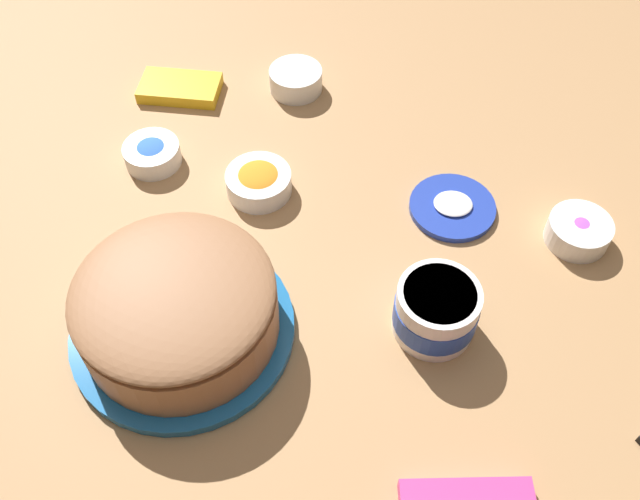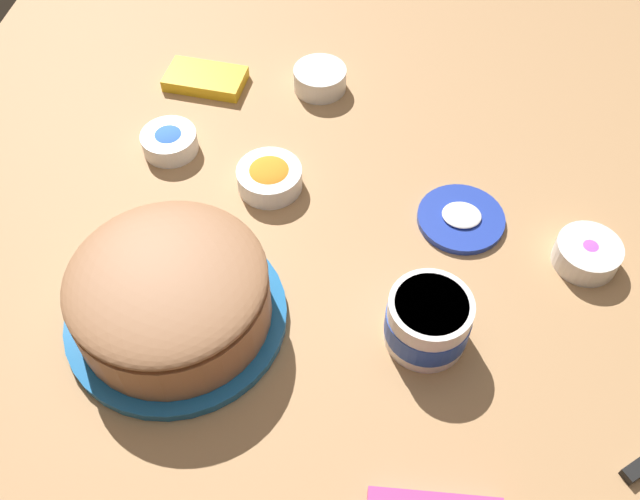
# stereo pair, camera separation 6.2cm
# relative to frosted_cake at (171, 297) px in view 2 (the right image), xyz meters

# --- Properties ---
(ground_plane) EXTENTS (1.54, 1.54, 0.00)m
(ground_plane) POSITION_rel_frosted_cake_xyz_m (0.26, 0.18, -0.05)
(ground_plane) COLOR tan
(frosted_cake) EXTENTS (0.29, 0.29, 0.11)m
(frosted_cake) POSITION_rel_frosted_cake_xyz_m (0.00, 0.00, 0.00)
(frosted_cake) COLOR #1E6BB2
(frosted_cake) RESTS_ON ground_plane
(frosting_tub) EXTENTS (0.11, 0.11, 0.08)m
(frosting_tub) POSITION_rel_frosted_cake_xyz_m (0.32, 0.02, -0.01)
(frosting_tub) COLOR white
(frosting_tub) RESTS_ON ground_plane
(frosting_tub_lid) EXTENTS (0.13, 0.13, 0.02)m
(frosting_tub_lid) POSITION_rel_frosted_cake_xyz_m (0.36, 0.22, -0.05)
(frosting_tub_lid) COLOR #233DAD
(frosting_tub_lid) RESTS_ON ground_plane
(sprinkle_bowl_blue) EXTENTS (0.09, 0.09, 0.04)m
(sprinkle_bowl_blue) POSITION_rel_frosted_cake_xyz_m (-0.10, 0.30, -0.03)
(sprinkle_bowl_blue) COLOR white
(sprinkle_bowl_blue) RESTS_ON ground_plane
(sprinkle_bowl_orange) EXTENTS (0.10, 0.10, 0.04)m
(sprinkle_bowl_orange) POSITION_rel_frosted_cake_xyz_m (0.07, 0.25, -0.03)
(sprinkle_bowl_orange) COLOR white
(sprinkle_bowl_orange) RESTS_ON ground_plane
(sprinkle_bowl_pink) EXTENTS (0.09, 0.09, 0.04)m
(sprinkle_bowl_pink) POSITION_rel_frosted_cake_xyz_m (0.12, 0.49, -0.03)
(sprinkle_bowl_pink) COLOR white
(sprinkle_bowl_pink) RESTS_ON ground_plane
(sprinkle_bowl_rainbow) EXTENTS (0.09, 0.09, 0.04)m
(sprinkle_bowl_rainbow) POSITION_rel_frosted_cake_xyz_m (0.53, 0.17, -0.03)
(sprinkle_bowl_rainbow) COLOR white
(sprinkle_bowl_rainbow) RESTS_ON ground_plane
(candy_box_lower) EXTENTS (0.14, 0.09, 0.02)m
(candy_box_lower) POSITION_rel_frosted_cake_xyz_m (-0.08, 0.47, -0.04)
(candy_box_lower) COLOR yellow
(candy_box_lower) RESTS_ON ground_plane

